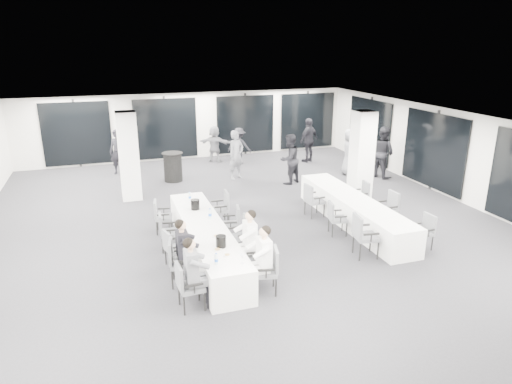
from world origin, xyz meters
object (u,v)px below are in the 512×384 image
(chair_main_right_near, at_px, (269,268))
(standing_guest_e, at_px, (350,149))
(chair_side_right_mid, at_px, (389,207))
(standing_guest_a, at_px, (236,152))
(ice_bucket_far, at_px, (195,205))
(chair_side_right_near, at_px, (425,229))
(chair_main_left_mid, at_px, (173,246))
(chair_side_left_near, at_px, (363,233))
(chair_main_left_fourth, at_px, (166,230))
(chair_main_left_far, at_px, (161,214))
(ice_bucket_near, at_px, (221,241))
(banquet_table_main, at_px, (206,240))
(standing_guest_g, at_px, (118,149))
(chair_main_right_far, at_px, (222,206))
(chair_main_left_second, at_px, (178,260))
(standing_guest_h, at_px, (383,149))
(chair_main_right_second, at_px, (254,251))
(cocktail_table, at_px, (173,167))
(chair_side_left_mid, at_px, (335,216))
(banquet_table_side, at_px, (353,211))
(chair_main_right_mid, at_px, (243,233))
(chair_side_left_far, at_px, (312,198))
(standing_guest_f, at_px, (215,142))
(chair_main_right_fourth, at_px, (233,222))
(standing_guest_c, at_px, (239,144))
(chair_main_left_near, at_px, (187,284))
(standing_guest_d, at_px, (309,137))
(standing_guest_b, at_px, (289,156))
(chair_side_right_far, at_px, (362,194))

(chair_main_right_near, distance_m, standing_guest_e, 9.25)
(chair_side_right_mid, relative_size, standing_guest_a, 0.48)
(ice_bucket_far, bearing_deg, chair_side_right_near, -25.68)
(chair_main_left_mid, height_order, chair_side_left_near, chair_side_left_near)
(chair_main_left_fourth, relative_size, chair_main_left_far, 1.04)
(chair_main_left_fourth, bearing_deg, ice_bucket_near, 31.54)
(banquet_table_main, height_order, standing_guest_g, standing_guest_g)
(chair_main_right_far, bearing_deg, chair_main_left_second, 152.70)
(standing_guest_e, xyz_separation_m, standing_guest_h, (0.97, -0.70, 0.08))
(banquet_table_main, distance_m, chair_main_right_second, 1.39)
(banquet_table_main, bearing_deg, ice_bucket_far, 90.24)
(cocktail_table, relative_size, chair_side_left_mid, 1.18)
(chair_side_right_near, xyz_separation_m, chair_side_right_mid, (0.01, 1.53, 0.06))
(standing_guest_a, height_order, standing_guest_h, standing_guest_h)
(chair_main_left_second, bearing_deg, chair_main_left_fourth, -168.09)
(chair_main_left_fourth, height_order, ice_bucket_near, ice_bucket_near)
(banquet_table_side, relative_size, standing_guest_h, 2.33)
(chair_main_right_mid, distance_m, chair_side_left_far, 3.18)
(chair_side_left_mid, bearing_deg, standing_guest_e, 158.81)
(ice_bucket_near, bearing_deg, standing_guest_f, 77.23)
(banquet_table_side, relative_size, chair_main_right_fourth, 5.52)
(standing_guest_c, relative_size, standing_guest_f, 0.98)
(chair_main_left_near, height_order, ice_bucket_far, ice_bucket_far)
(banquet_table_main, bearing_deg, standing_guest_d, 50.76)
(chair_main_right_mid, distance_m, standing_guest_h, 8.28)
(standing_guest_h, bearing_deg, chair_side_left_far, 109.92)
(chair_main_left_near, distance_m, chair_main_left_fourth, 2.72)
(chair_main_left_fourth, xyz_separation_m, standing_guest_e, (7.50, 4.53, 0.47))
(standing_guest_b, bearing_deg, chair_main_right_far, 15.13)
(chair_main_left_second, xyz_separation_m, chair_main_right_near, (1.66, -0.89, -0.02))
(chair_main_left_near, height_order, chair_main_left_far, chair_main_left_near)
(banquet_table_side, xyz_separation_m, chair_side_right_near, (0.83, -1.95, 0.12))
(chair_main_left_second, bearing_deg, chair_main_left_far, -168.11)
(chair_main_right_second, distance_m, chair_side_right_near, 4.29)
(chair_main_right_second, bearing_deg, chair_main_right_mid, 2.14)
(chair_main_left_second, xyz_separation_m, chair_side_right_near, (5.94, -0.15, -0.06))
(chair_main_left_mid, bearing_deg, cocktail_table, 156.53)
(banquet_table_side, bearing_deg, standing_guest_c, 98.61)
(banquet_table_main, xyz_separation_m, chair_main_right_mid, (0.83, -0.28, 0.18))
(standing_guest_h, height_order, ice_bucket_far, standing_guest_h)
(chair_main_right_second, bearing_deg, chair_main_left_far, 32.99)
(chair_main_left_near, bearing_deg, chair_main_right_far, 152.63)
(chair_side_right_far, relative_size, standing_guest_a, 0.42)
(chair_side_left_near, height_order, chair_side_right_far, chair_side_left_near)
(chair_side_left_mid, bearing_deg, ice_bucket_near, -56.21)
(chair_side_left_near, xyz_separation_m, chair_side_right_near, (1.67, -0.08, -0.10))
(standing_guest_b, height_order, standing_guest_h, standing_guest_h)
(standing_guest_c, relative_size, standing_guest_h, 0.79)
(banquet_table_side, height_order, standing_guest_g, standing_guest_g)
(chair_main_right_near, bearing_deg, standing_guest_f, 5.82)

